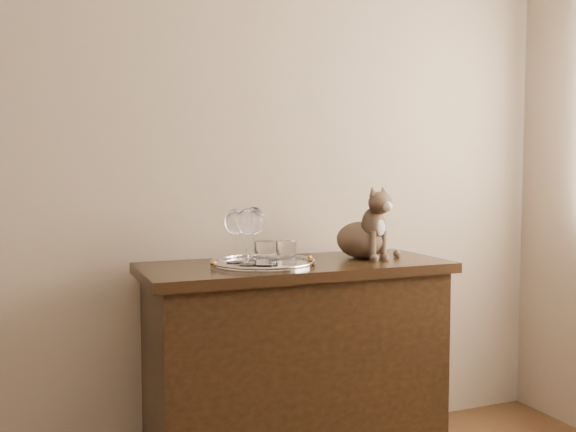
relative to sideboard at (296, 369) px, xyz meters
name	(u,v)px	position (x,y,z in m)	size (l,w,h in m)	color
wall_back	(125,135)	(-0.60, 0.31, 0.93)	(4.00, 0.10, 2.70)	tan
sideboard	(296,369)	(0.00, 0.00, 0.00)	(1.20, 0.50, 0.85)	black
tray	(263,264)	(-0.14, -0.01, 0.43)	(0.40, 0.40, 0.01)	silver
wine_glass_a	(235,236)	(-0.24, 0.03, 0.54)	(0.08, 0.08, 0.21)	silver
wine_glass_b	(254,234)	(-0.15, 0.06, 0.54)	(0.08, 0.08, 0.21)	white
wine_glass_c	(248,237)	(-0.21, -0.05, 0.54)	(0.08, 0.08, 0.21)	white
wine_glass_d	(255,236)	(-0.16, 0.03, 0.53)	(0.08, 0.08, 0.20)	silver
tumbler_a	(286,252)	(-0.07, -0.07, 0.48)	(0.08, 0.08, 0.09)	white
tumbler_b	(265,254)	(-0.16, -0.08, 0.48)	(0.08, 0.08, 0.09)	white
cat	(362,222)	(0.31, 0.03, 0.57)	(0.30, 0.28, 0.30)	#4B3C2C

